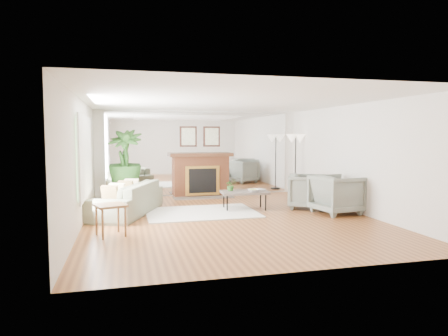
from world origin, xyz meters
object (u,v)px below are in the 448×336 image
object	(u,v)px
floor_lamp	(296,143)
side_table	(111,209)
sofa	(127,199)
armchair_front	(337,194)
fireplace	(201,174)
armchair_back	(308,191)
coffee_table	(244,193)
potted_ficus	(125,163)

from	to	relation	value
floor_lamp	side_table	bearing A→B (deg)	-144.82
sofa	armchair_front	distance (m)	4.76
fireplace	armchair_back	xyz separation A→B (m)	(2.16, -2.57, -0.24)
armchair_back	sofa	bearing A→B (deg)	112.95
sofa	floor_lamp	distance (m)	5.24
fireplace	coffee_table	xyz separation A→B (m)	(0.61, -2.35, -0.25)
coffee_table	sofa	bearing A→B (deg)	177.94
armchair_front	potted_ficus	bearing A→B (deg)	46.26
coffee_table	sofa	xyz separation A→B (m)	(-2.74, 0.10, -0.05)
coffee_table	armchair_back	world-z (taller)	armchair_back
coffee_table	side_table	bearing A→B (deg)	-148.40
side_table	coffee_table	bearing A→B (deg)	31.60
sofa	floor_lamp	size ratio (longest dim) A/B	1.34
fireplace	armchair_front	size ratio (longest dim) A/B	2.10
coffee_table	side_table	distance (m)	3.56
sofa	armchair_front	size ratio (longest dim) A/B	2.48
armchair_back	floor_lamp	bearing A→B (deg)	11.89
side_table	floor_lamp	xyz separation A→B (m)	(5.13, 3.61, 1.08)
fireplace	potted_ficus	distance (m)	2.21
floor_lamp	armchair_front	bearing A→B (deg)	-94.14
coffee_table	armchair_front	size ratio (longest dim) A/B	1.18
coffee_table	armchair_front	bearing A→B (deg)	-27.72
coffee_table	potted_ficus	size ratio (longest dim) A/B	0.59
side_table	floor_lamp	bearing A→B (deg)	35.18
armchair_back	floor_lamp	xyz separation A→B (m)	(0.54, 1.96, 1.13)
armchair_front	sofa	bearing A→B (deg)	67.27
armchair_front	potted_ficus	world-z (taller)	potted_ficus
potted_ficus	floor_lamp	size ratio (longest dim) A/B	1.07
coffee_table	potted_ficus	distance (m)	3.59
sofa	potted_ficus	bearing A→B (deg)	-157.53
fireplace	side_table	world-z (taller)	fireplace
sofa	armchair_back	size ratio (longest dim) A/B	2.63
armchair_front	potted_ficus	xyz separation A→B (m)	(-4.67, 3.18, 0.59)
floor_lamp	sofa	bearing A→B (deg)	-161.16
armchair_front	side_table	xyz separation A→B (m)	(-4.93, -0.87, 0.03)
potted_ficus	side_table	bearing A→B (deg)	-93.65
sofa	side_table	xyz separation A→B (m)	(-0.29, -1.97, 0.12)
side_table	potted_ficus	size ratio (longest dim) A/B	0.32
fireplace	armchair_front	distance (m)	4.18
sofa	armchair_back	xyz separation A→B (m)	(4.29, -0.32, 0.06)
fireplace	sofa	world-z (taller)	fireplace
fireplace	armchair_front	world-z (taller)	fireplace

